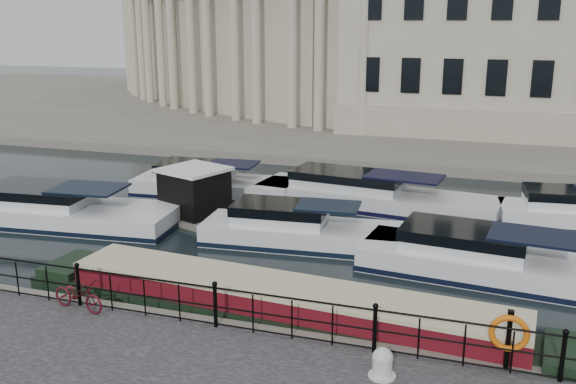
% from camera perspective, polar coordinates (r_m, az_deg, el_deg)
% --- Properties ---
extents(ground_plane, '(160.00, 160.00, 0.00)m').
position_cam_1_polar(ground_plane, '(18.60, -3.45, -10.38)').
color(ground_plane, black).
rests_on(ground_plane, ground).
extents(far_bank, '(120.00, 42.00, 0.55)m').
position_cam_1_polar(far_bank, '(55.47, 11.64, 6.80)').
color(far_bank, '#6B665B').
rests_on(far_bank, ground_plane).
extents(railing, '(24.14, 0.14, 1.22)m').
position_cam_1_polar(railing, '(16.23, -6.49, -9.75)').
color(railing, black).
rests_on(railing, near_quay).
extents(civic_building, '(53.55, 31.84, 16.85)m').
position_cam_1_polar(civic_building, '(50.81, 10.30, 13.79)').
color(civic_building, '#ADA38C').
rests_on(civic_building, far_bank).
extents(bicycle, '(1.70, 0.82, 0.86)m').
position_cam_1_polar(bicycle, '(17.97, -18.15, -8.68)').
color(bicycle, '#4D0D18').
rests_on(bicycle, near_quay).
extents(mooring_bollard, '(0.60, 0.60, 0.67)m').
position_cam_1_polar(mooring_bollard, '(14.36, 8.40, -14.83)').
color(mooring_bollard, silver).
rests_on(mooring_bollard, near_quay).
extents(life_ring_post, '(0.86, 0.22, 1.41)m').
position_cam_1_polar(life_ring_post, '(14.94, 19.06, -11.86)').
color(life_ring_post, black).
rests_on(life_ring_post, near_quay).
extents(narrowboat, '(15.72, 3.25, 1.57)m').
position_cam_1_polar(narrowboat, '(17.48, -0.29, -10.77)').
color(narrowboat, black).
rests_on(narrowboat, ground_plane).
extents(harbour_hut, '(3.99, 3.67, 2.20)m').
position_cam_1_polar(harbour_hut, '(26.80, -8.28, -0.29)').
color(harbour_hut, '#6B665B').
rests_on(harbour_hut, ground_plane).
extents(cabin_cruisers, '(27.47, 10.32, 1.99)m').
position_cam_1_polar(cabin_cruisers, '(25.68, 1.54, -2.17)').
color(cabin_cruisers, white).
rests_on(cabin_cruisers, ground_plane).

